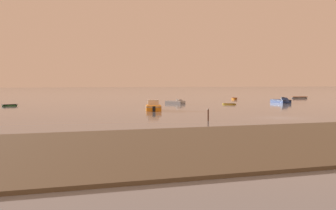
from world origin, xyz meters
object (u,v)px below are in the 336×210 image
object	(u,v)px
motorboat_moored_1	(283,102)
rowboat_moored_5	(229,104)
rowboat_moored_2	(234,99)
rowboat_moored_3	(299,98)
rowboat_moored_4	(10,105)
motorboat_moored_2	(178,103)
motorboat_moored_4	(153,108)
mooring_post_near	(208,115)

from	to	relation	value
motorboat_moored_1	rowboat_moored_5	xyz separation A→B (m)	(-14.25, -1.85, -0.16)
motorboat_moored_1	rowboat_moored_2	distance (m)	24.03
rowboat_moored_3	rowboat_moored_5	bearing A→B (deg)	-129.71
rowboat_moored_4	rowboat_moored_3	bearing A→B (deg)	166.21
motorboat_moored_2	rowboat_moored_2	bearing A→B (deg)	96.76
motorboat_moored_2	rowboat_moored_4	distance (m)	33.89
motorboat_moored_4	mooring_post_near	world-z (taller)	motorboat_moored_4
motorboat_moored_2	rowboat_moored_5	world-z (taller)	motorboat_moored_2
rowboat_moored_2	mooring_post_near	bearing A→B (deg)	-8.10
motorboat_moored_4	rowboat_moored_2	bearing A→B (deg)	-25.63
rowboat_moored_3	rowboat_moored_5	world-z (taller)	rowboat_moored_3
mooring_post_near	rowboat_moored_4	bearing A→B (deg)	114.55
motorboat_moored_4	motorboat_moored_2	bearing A→B (deg)	-14.18
rowboat_moored_5	mooring_post_near	distance (m)	41.54
motorboat_moored_2	rowboat_moored_4	world-z (taller)	motorboat_moored_2
motorboat_moored_2	rowboat_moored_5	bearing A→B (deg)	17.65
motorboat_moored_1	mooring_post_near	distance (m)	51.81
rowboat_moored_5	rowboat_moored_2	bearing A→B (deg)	107.84
rowboat_moored_3	rowboat_moored_5	xyz separation A→B (m)	(-36.66, -26.25, -0.07)
rowboat_moored_2	motorboat_moored_2	size ratio (longest dim) A/B	0.88
rowboat_moored_5	mooring_post_near	xyz separation A→B (m)	(-21.82, -35.35, 0.56)
rowboat_moored_5	mooring_post_near	bearing A→B (deg)	-72.90
rowboat_moored_3	mooring_post_near	size ratio (longest dim) A/B	3.11
motorboat_moored_1	rowboat_moored_4	bearing A→B (deg)	-94.80
mooring_post_near	rowboat_moored_5	bearing A→B (deg)	58.32
rowboat_moored_5	mooring_post_near	world-z (taller)	mooring_post_near
rowboat_moored_3	rowboat_moored_4	bearing A→B (deg)	-153.14
motorboat_moored_4	mooring_post_near	distance (m)	22.53
motorboat_moored_2	motorboat_moored_4	size ratio (longest dim) A/B	0.72
mooring_post_near	motorboat_moored_4	bearing A→B (deg)	87.50
motorboat_moored_1	mooring_post_near	world-z (taller)	mooring_post_near
motorboat_moored_4	rowboat_moored_5	world-z (taller)	motorboat_moored_4
rowboat_moored_3	rowboat_moored_4	world-z (taller)	rowboat_moored_3
motorboat_moored_1	rowboat_moored_4	world-z (taller)	motorboat_moored_1
motorboat_moored_4	motorboat_moored_1	bearing A→B (deg)	-49.70
rowboat_moored_2	rowboat_moored_3	world-z (taller)	rowboat_moored_3
motorboat_moored_2	rowboat_moored_4	xyz separation A→B (m)	(-33.83, 1.91, -0.09)
rowboat_moored_3	motorboat_moored_1	bearing A→B (deg)	-117.88
rowboat_moored_2	rowboat_moored_3	xyz separation A→B (m)	(21.17, 0.40, 0.02)
rowboat_moored_2	motorboat_moored_2	xyz separation A→B (m)	(-23.84, -18.52, 0.05)
rowboat_moored_2	mooring_post_near	size ratio (longest dim) A/B	2.77
motorboat_moored_2	rowboat_moored_3	bearing A→B (deg)	81.72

